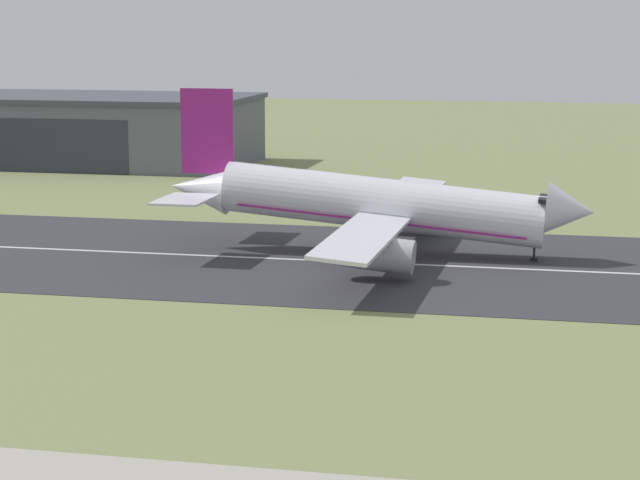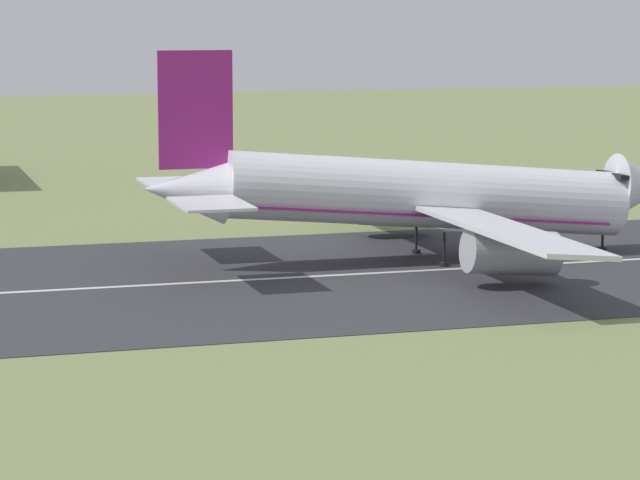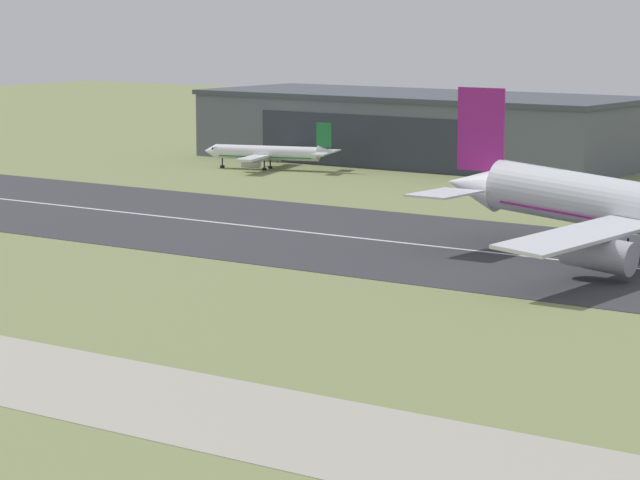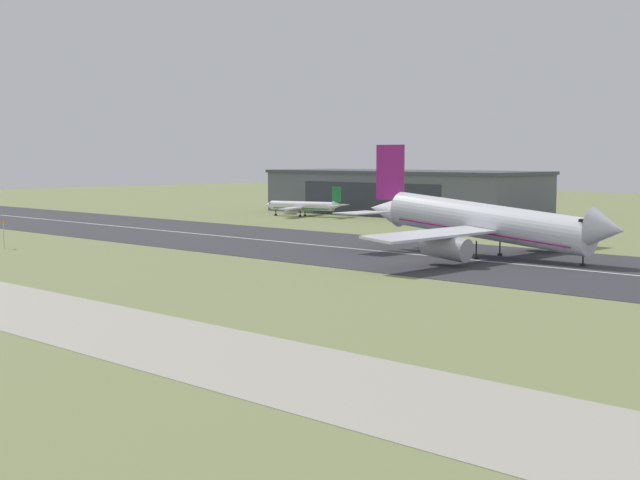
% 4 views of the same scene
% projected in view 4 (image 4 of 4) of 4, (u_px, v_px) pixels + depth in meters
% --- Properties ---
extents(ground_plane, '(662.26, 662.26, 0.00)m').
position_uv_depth(ground_plane, '(86.00, 273.00, 130.75)').
color(ground_plane, '#7A8451').
extents(runway_strip, '(422.26, 46.65, 0.06)m').
position_uv_depth(runway_strip, '(332.00, 247.00, 169.02)').
color(runway_strip, '#333338').
rests_on(runway_strip, ground_plane).
extents(runway_centreline, '(380.04, 0.70, 0.01)m').
position_uv_depth(runway_centreline, '(332.00, 247.00, 169.02)').
color(runway_centreline, silver).
rests_on(runway_centreline, runway_strip).
extents(hangar_building, '(85.24, 31.65, 13.02)m').
position_uv_depth(hangar_building, '(402.00, 192.00, 264.19)').
color(hangar_building, slate).
rests_on(hangar_building, ground_plane).
extents(airplane_landing, '(50.81, 60.61, 19.28)m').
position_uv_depth(airplane_landing, '(485.00, 223.00, 151.00)').
color(airplane_landing, silver).
rests_on(airplane_landing, ground_plane).
extents(airplane_parked_centre, '(25.48, 21.30, 8.69)m').
position_uv_depth(airplane_parked_centre, '(303.00, 206.00, 255.28)').
color(airplane_parked_centre, white).
rests_on(airplane_parked_centre, ground_plane).
extents(windsock_pole, '(2.50, 1.51, 5.23)m').
position_uv_depth(windsock_pole, '(3.00, 223.00, 167.11)').
color(windsock_pole, '#B7B7BC').
rests_on(windsock_pole, ground_plane).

